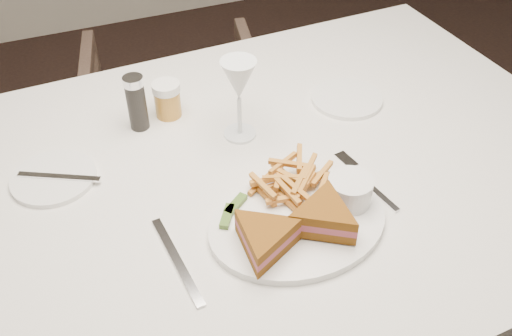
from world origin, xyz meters
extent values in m
cube|color=silver|center=(-0.15, 0.26, 0.38)|extent=(1.49, 1.02, 0.75)
imported|color=#4B392E|center=(-0.09, 1.08, 0.30)|extent=(0.69, 0.66, 0.60)
ellipsoid|color=white|center=(-0.12, 0.09, 0.76)|extent=(0.33, 0.26, 0.01)
cube|color=silver|center=(-0.33, 0.09, 0.75)|extent=(0.03, 0.21, 0.00)
cylinder|color=white|center=(-0.50, 0.38, 0.76)|extent=(0.16, 0.16, 0.01)
cylinder|color=white|center=(0.15, 0.40, 0.76)|extent=(0.16, 0.16, 0.01)
cylinder|color=black|center=(-0.30, 0.48, 0.81)|extent=(0.04, 0.04, 0.12)
cylinder|color=#B57B2B|center=(-0.23, 0.50, 0.79)|extent=(0.06, 0.06, 0.08)
cube|color=#406122|center=(-0.20, 0.16, 0.77)|extent=(0.05, 0.05, 0.01)
cube|color=#406122|center=(-0.23, 0.14, 0.77)|extent=(0.04, 0.05, 0.01)
cylinder|color=white|center=(-0.01, 0.10, 0.79)|extent=(0.08, 0.08, 0.05)
camera|label=1|loc=(-0.44, -0.52, 1.48)|focal=40.00mm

